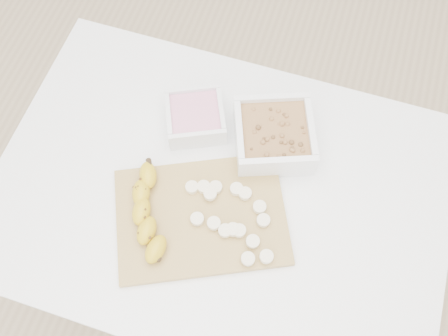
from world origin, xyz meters
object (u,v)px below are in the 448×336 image
(cutting_board, at_px, (201,217))
(banana, at_px, (149,214))
(table, at_px, (220,206))
(bowl_yogurt, at_px, (195,117))
(bowl_granola, at_px, (274,135))

(cutting_board, xyz_separation_m, banana, (-0.10, -0.04, 0.03))
(table, xyz_separation_m, cutting_board, (-0.02, -0.07, 0.10))
(table, xyz_separation_m, banana, (-0.12, -0.11, 0.13))
(banana, bearing_deg, bowl_yogurt, 70.96)
(bowl_granola, bearing_deg, table, -118.08)
(table, relative_size, bowl_granola, 4.56)
(bowl_yogurt, bearing_deg, cutting_board, -68.21)
(table, distance_m, banana, 0.21)
(bowl_yogurt, height_order, bowl_granola, bowl_granola)
(bowl_yogurt, distance_m, banana, 0.25)
(table, relative_size, cutting_board, 2.79)
(bowl_granola, bearing_deg, bowl_yogurt, -179.08)
(bowl_yogurt, relative_size, cutting_board, 0.48)
(bowl_yogurt, bearing_deg, table, -53.99)
(table, distance_m, cutting_board, 0.13)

